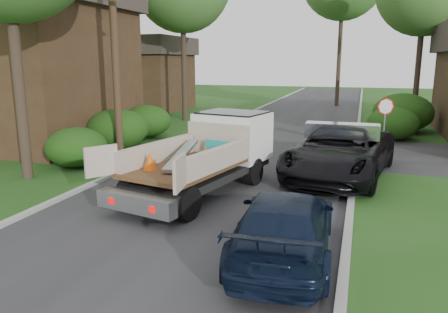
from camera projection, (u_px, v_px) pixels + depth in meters
ground at (199, 206)px, 12.38m from camera, size 120.00×120.00×0.00m
road at (270, 143)px, 21.70m from camera, size 8.00×90.00×0.02m
curb_left at (194, 138)px, 22.89m from camera, size 0.20×90.00×0.12m
curb_right at (356, 147)px, 20.48m from camera, size 0.20×90.00×0.12m
stop_sign at (385, 114)px, 18.85m from camera, size 0.71×0.32×2.48m
utility_pole at (114, 32)px, 17.52m from camera, size 2.42×1.25×10.00m
house_left_near at (21, 56)px, 21.52m from camera, size 9.72×8.64×8.40m
house_left_far at (140, 73)px, 36.19m from camera, size 7.56×7.56×6.00m
hedge_left_a at (76, 147)px, 16.84m from camera, size 2.34×2.34×1.53m
hedge_left_b at (117, 129)px, 20.15m from camera, size 2.86×2.86×1.87m
hedge_left_c at (147, 121)px, 23.52m from camera, size 2.60×2.60×1.70m
hedge_right_a at (393, 123)px, 22.60m from camera, size 2.60×2.60×1.70m
hedge_right_b at (403, 113)px, 25.13m from camera, size 3.38×3.38×2.21m
flatbed_truck at (215, 149)px, 13.98m from camera, size 3.83×6.58×2.35m
black_pickup at (340, 152)px, 15.32m from camera, size 4.04×6.92×1.81m
navy_suv at (285, 225)px, 9.07m from camera, size 2.26×4.91×1.39m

